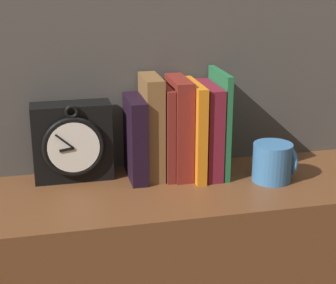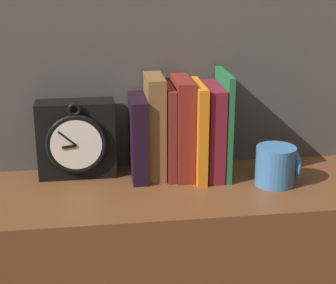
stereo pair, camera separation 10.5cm
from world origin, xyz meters
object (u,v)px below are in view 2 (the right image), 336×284
object	(u,v)px
clock	(77,139)
book_slot6_green	(223,124)
mug	(277,166)
book_slot0_black	(139,138)
book_slot5_maroon	(212,131)
book_slot4_orange	(197,130)
book_slot3_maroon	(182,128)
book_slot1_brown	(155,127)
book_slot2_maroon	(169,132)

from	to	relation	value
clock	book_slot6_green	xyz separation A→B (m)	(0.35, -0.03, 0.03)
book_slot6_green	mug	size ratio (longest dim) A/B	2.56
book_slot0_black	book_slot5_maroon	distance (m)	0.17
mug	book_slot5_maroon	bearing A→B (deg)	149.26
book_slot4_orange	book_slot5_maroon	world-z (taller)	book_slot4_orange
book_slot5_maroon	book_slot3_maroon	bearing A→B (deg)	173.92
clock	book_slot0_black	world-z (taller)	book_slot0_black
book_slot5_maroon	mug	size ratio (longest dim) A/B	2.25
book_slot6_green	book_slot1_brown	bearing A→B (deg)	175.37
clock	book_slot1_brown	bearing A→B (deg)	-6.26
book_slot0_black	clock	bearing A→B (deg)	170.00
book_slot0_black	book_slot2_maroon	world-z (taller)	book_slot2_maroon
book_slot1_brown	mug	xyz separation A→B (m)	(0.27, -0.10, -0.08)
book_slot1_brown	book_slot6_green	distance (m)	0.16
book_slot3_maroon	book_slot4_orange	distance (m)	0.04
clock	book_slot5_maroon	bearing A→B (deg)	-6.12
clock	book_slot1_brown	world-z (taller)	book_slot1_brown
book_slot0_black	book_slot1_brown	xyz separation A→B (m)	(0.04, 0.01, 0.02)
book_slot0_black	book_slot4_orange	world-z (taller)	book_slot4_orange
book_slot4_orange	mug	world-z (taller)	book_slot4_orange
clock	book_slot5_maroon	world-z (taller)	book_slot5_maroon
book_slot3_maroon	book_slot5_maroon	distance (m)	0.07
book_slot2_maroon	mug	xyz separation A→B (m)	(0.24, -0.09, -0.06)
book_slot4_orange	book_slot5_maroon	xyz separation A→B (m)	(0.04, 0.00, -0.00)
book_slot2_maroon	book_slot4_orange	xyz separation A→B (m)	(0.07, -0.01, 0.00)
clock	book_slot6_green	world-z (taller)	book_slot6_green
clock	book_slot4_orange	distance (m)	0.29
book_slot0_black	mug	xyz separation A→B (m)	(0.31, -0.09, -0.05)
book_slot0_black	book_slot6_green	distance (m)	0.20
book_slot2_maroon	book_slot6_green	distance (m)	0.13
book_slot4_orange	book_slot6_green	world-z (taller)	book_slot6_green
book_slot1_brown	book_slot2_maroon	distance (m)	0.04
clock	book_slot4_orange	xyz separation A→B (m)	(0.28, -0.04, 0.02)
book_slot1_brown	book_slot4_orange	world-z (taller)	book_slot1_brown
book_slot0_black	book_slot1_brown	size ratio (longest dim) A/B	0.81
book_slot3_maroon	book_slot4_orange	world-z (taller)	book_slot3_maroon
book_slot3_maroon	book_slot6_green	size ratio (longest dim) A/B	0.94
book_slot4_orange	mug	xyz separation A→B (m)	(0.17, -0.08, -0.07)
book_slot2_maroon	book_slot6_green	size ratio (longest dim) A/B	0.87
book_slot3_maroon	book_slot6_green	xyz separation A→B (m)	(0.10, -0.01, 0.01)
book_slot5_maroon	book_slot1_brown	bearing A→B (deg)	174.09
book_slot3_maroon	book_slot5_maroon	bearing A→B (deg)	-6.08
book_slot3_maroon	book_slot6_green	distance (m)	0.10
book_slot5_maroon	book_slot4_orange	bearing A→B (deg)	-174.75
book_slot1_brown	book_slot4_orange	size ratio (longest dim) A/B	1.07
book_slot4_orange	mug	distance (m)	0.20
book_slot0_black	book_slot3_maroon	world-z (taller)	book_slot3_maroon
book_slot6_green	clock	bearing A→B (deg)	174.50
book_slot2_maroon	book_slot6_green	xyz separation A→B (m)	(0.13, -0.01, 0.02)
book_slot1_brown	book_slot5_maroon	world-z (taller)	book_slot1_brown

